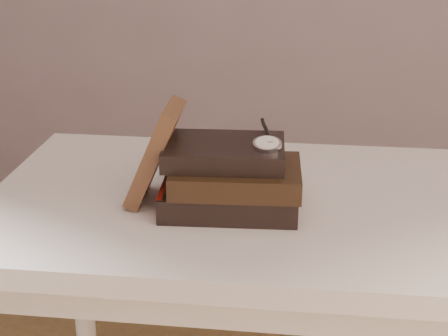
# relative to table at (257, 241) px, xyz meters

# --- Properties ---
(table) EXTENTS (1.00, 0.60, 0.75)m
(table) POSITION_rel_table_xyz_m (0.00, 0.00, 0.00)
(table) COLOR silver
(table) RESTS_ON ground
(book_stack) EXTENTS (0.25, 0.18, 0.12)m
(book_stack) POSITION_rel_table_xyz_m (-0.05, -0.05, 0.15)
(book_stack) COLOR black
(book_stack) RESTS_ON table
(journal) EXTENTS (0.10, 0.12, 0.18)m
(journal) POSITION_rel_table_xyz_m (-0.18, -0.03, 0.18)
(journal) COLOR #3F2618
(journal) RESTS_ON table
(pocket_watch) EXTENTS (0.05, 0.15, 0.02)m
(pocket_watch) POSITION_rel_table_xyz_m (0.02, -0.05, 0.22)
(pocket_watch) COLOR silver
(pocket_watch) RESTS_ON book_stack
(eyeglasses) EXTENTS (0.10, 0.12, 0.05)m
(eyeglasses) POSITION_rel_table_xyz_m (-0.13, 0.03, 0.16)
(eyeglasses) COLOR silver
(eyeglasses) RESTS_ON book_stack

